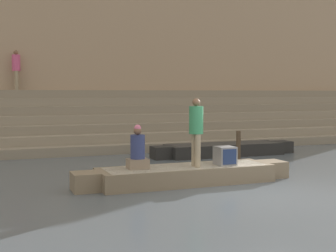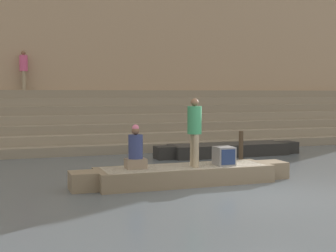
{
  "view_description": "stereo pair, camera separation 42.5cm",
  "coord_description": "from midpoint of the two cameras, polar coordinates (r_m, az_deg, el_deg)",
  "views": [
    {
      "loc": [
        -5.72,
        -8.43,
        2.2
      ],
      "look_at": [
        -1.22,
        3.08,
        1.32
      ],
      "focal_mm": 50.0,
      "sensor_mm": 36.0,
      "label": 1
    },
    {
      "loc": [
        -5.32,
        -8.58,
        2.2
      ],
      "look_at": [
        -1.22,
        3.08,
        1.32
      ],
      "focal_mm": 50.0,
      "sensor_mm": 36.0,
      "label": 2
    }
  ],
  "objects": [
    {
      "name": "tv_set",
      "position": [
        11.64,
        7.89,
        -3.63
      ],
      "size": [
        0.45,
        0.48,
        0.45
      ],
      "rotation": [
        0.0,
        0.0,
        -0.04
      ],
      "color": "slate",
      "rests_on": "rowboat_main"
    },
    {
      "name": "person_standing",
      "position": [
        11.21,
        4.33,
        -0.19
      ],
      "size": [
        0.34,
        0.34,
        1.65
      ],
      "rotation": [
        0.0,
        0.0,
        0.22
      ],
      "color": "gray",
      "rests_on": "rowboat_main"
    },
    {
      "name": "moored_boat_shore",
      "position": [
        16.54,
        8.14,
        -2.83
      ],
      "size": [
        5.38,
        1.16,
        0.42
      ],
      "rotation": [
        0.0,
        0.0,
        -0.08
      ],
      "color": "black",
      "rests_on": "ground"
    },
    {
      "name": "ground_plane",
      "position": [
        10.38,
        13.41,
        -8.29
      ],
      "size": [
        120.0,
        120.0,
        0.0
      ],
      "primitive_type": "plane",
      "color": "#4C5660"
    },
    {
      "name": "person_on_steps",
      "position": [
        20.23,
        -16.62,
        6.85
      ],
      "size": [
        0.33,
        0.33,
        1.62
      ],
      "rotation": [
        0.0,
        0.0,
        3.55
      ],
      "color": "gray",
      "rests_on": "ghat_steps"
    },
    {
      "name": "mooring_post",
      "position": [
        14.63,
        9.71,
        -2.61
      ],
      "size": [
        0.14,
        0.14,
        1.03
      ],
      "primitive_type": "cylinder",
      "color": "#473828",
      "rests_on": "ground"
    },
    {
      "name": "back_wall",
      "position": [
        21.9,
        -4.76,
        9.64
      ],
      "size": [
        34.2,
        1.28,
        8.72
      ],
      "color": "tan",
      "rests_on": "ground"
    },
    {
      "name": "person_rowing",
      "position": [
        11.02,
        -2.86,
        -3.07
      ],
      "size": [
        0.48,
        0.38,
        1.04
      ],
      "rotation": [
        0.0,
        0.0,
        0.17
      ],
      "color": "#756656",
      "rests_on": "rowboat_main"
    },
    {
      "name": "ghat_steps",
      "position": [
        19.77,
        -3.13,
        0.08
      ],
      "size": [
        36.0,
        4.34,
        2.31
      ],
      "color": "gray",
      "rests_on": "ground"
    },
    {
      "name": "rowboat_main",
      "position": [
        11.41,
        3.08,
        -5.9
      ],
      "size": [
        5.51,
        1.33,
        0.42
      ],
      "rotation": [
        0.0,
        0.0,
        -0.04
      ],
      "color": "#756651",
      "rests_on": "ground"
    }
  ]
}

